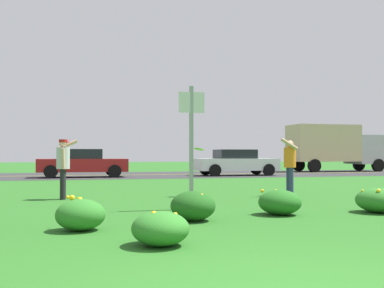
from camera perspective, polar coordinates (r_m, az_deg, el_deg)
ground_plane at (r=15.34m, az=-7.98°, el=-5.65°), size 120.00×120.00×0.00m
highway_strip at (r=27.07m, az=-10.87°, el=-3.74°), size 120.00×9.34×0.01m
highway_center_stripe at (r=27.07m, az=-10.87°, el=-3.73°), size 120.00×0.16×0.00m
daylily_clump_near_camera at (r=9.35m, az=10.59°, el=-6.95°), size 0.83×0.85×0.49m
daylily_clump_front_left at (r=7.50m, az=-13.35°, el=-8.33°), size 0.76×0.73×0.54m
daylily_clump_front_center at (r=8.37m, az=0.11°, el=-7.50°), size 0.79×0.85×0.52m
daylily_clump_mid_center at (r=10.25m, az=21.73°, el=-6.34°), size 0.92×0.97×0.55m
daylily_clump_mid_left at (r=6.13m, az=-3.85°, el=-10.17°), size 0.74×0.81×0.45m
sign_post_near_path at (r=10.04m, az=-0.07°, el=1.14°), size 0.56×0.10×2.63m
person_thrower_red_cap_gray_shirt at (r=12.75m, az=-15.32°, el=-2.21°), size 0.54×0.50×1.57m
person_catcher_orange_shirt at (r=13.72m, az=11.74°, el=-2.21°), size 0.53×0.50×1.64m
frisbee_lime at (r=13.17m, az=0.85°, el=-0.63°), size 0.28×0.28×0.09m
car_red_center_left at (r=24.89m, az=-13.15°, el=-2.25°), size 4.50×2.00×1.45m
car_white_center_right at (r=26.48m, az=5.36°, el=-2.22°), size 4.50×2.00×1.45m
box_truck_silver at (r=34.12m, az=16.89°, el=-0.17°), size 6.70×2.46×3.20m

